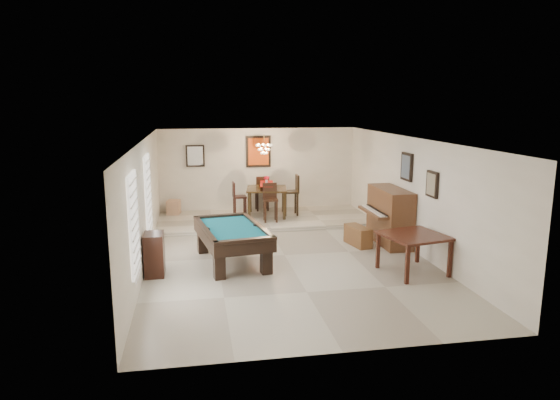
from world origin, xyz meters
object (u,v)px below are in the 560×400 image
object	(u,v)px
flower_vase	(267,180)
corner_bench	(174,207)
dining_table	(267,200)
piano_bench	(358,236)
apothecary_chest	(154,254)
dining_chair_north	(262,193)
chandelier	(264,145)
dining_chair_west	(240,200)
pool_table	(232,245)
square_table	(413,253)
dining_chair_east	(291,195)
dining_chair_south	(270,203)
upright_piano	(384,216)

from	to	relation	value
flower_vase	corner_bench	world-z (taller)	flower_vase
dining_table	corner_bench	bearing A→B (deg)	165.14
piano_bench	dining_table	world-z (taller)	dining_table
piano_bench	apothecary_chest	size ratio (longest dim) A/B	0.98
dining_chair_north	apothecary_chest	bearing A→B (deg)	59.50
dining_table	chandelier	bearing A→B (deg)	-111.98
dining_chair_west	corner_bench	world-z (taller)	dining_chair_west
pool_table	dining_chair_west	distance (m)	3.80
square_table	dining_chair_north	bearing A→B (deg)	111.41
dining_chair_east	corner_bench	distance (m)	3.49
dining_chair_west	dining_chair_east	xyz separation A→B (m)	(1.49, -0.00, 0.09)
dining_table	corner_bench	distance (m)	2.79
flower_vase	dining_chair_south	xyz separation A→B (m)	(-0.00, -0.71, -0.53)
pool_table	dining_table	bearing A→B (deg)	61.81
dining_table	chandelier	size ratio (longest dim) A/B	1.89
square_table	chandelier	size ratio (longest dim) A/B	1.92
flower_vase	dining_chair_east	bearing A→B (deg)	-0.27
dining_chair_east	chandelier	distance (m)	1.71
square_table	dining_chair_north	distance (m)	6.24
apothecary_chest	corner_bench	distance (m)	5.00
dining_table	corner_bench	size ratio (longest dim) A/B	2.54
piano_bench	apothecary_chest	world-z (taller)	apothecary_chest
upright_piano	dining_chair_east	distance (m)	3.40
flower_vase	chandelier	xyz separation A→B (m)	(-0.10, -0.25, 1.02)
upright_piano	dining_chair_south	world-z (taller)	upright_piano
dining_chair_west	chandelier	world-z (taller)	chandelier
piano_bench	corner_bench	world-z (taller)	corner_bench
pool_table	upright_piano	bearing A→B (deg)	3.33
dining_table	chandelier	world-z (taller)	chandelier
square_table	corner_bench	distance (m)	7.56
square_table	dining_table	size ratio (longest dim) A/B	1.01
upright_piano	dining_chair_north	world-z (taller)	upright_piano
apothecary_chest	flower_vase	size ratio (longest dim) A/B	3.64
square_table	chandelier	distance (m)	5.61
piano_bench	flower_vase	xyz separation A→B (m)	(-1.78, 2.98, 0.95)
flower_vase	dining_chair_north	distance (m)	0.94
upright_piano	dining_chair_south	xyz separation A→B (m)	(-2.42, 2.23, -0.03)
dining_table	dining_chair_north	world-z (taller)	dining_chair_north
piano_bench	flower_vase	size ratio (longest dim) A/B	3.56
corner_bench	dining_chair_west	bearing A→B (deg)	-20.66
pool_table	flower_vase	distance (m)	4.06
piano_bench	dining_chair_west	size ratio (longest dim) A/B	0.82
dining_chair_north	dining_chair_east	distance (m)	1.08
square_table	corner_bench	size ratio (longest dim) A/B	2.58
dining_chair_south	upright_piano	bearing A→B (deg)	-39.70
piano_bench	dining_table	xyz separation A→B (m)	(-1.78, 2.98, 0.36)
upright_piano	dining_chair_east	bearing A→B (deg)	120.30
apothecary_chest	square_table	bearing A→B (deg)	-8.20
dining_chair_south	corner_bench	bearing A→B (deg)	154.97
pool_table	square_table	bearing A→B (deg)	-28.74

